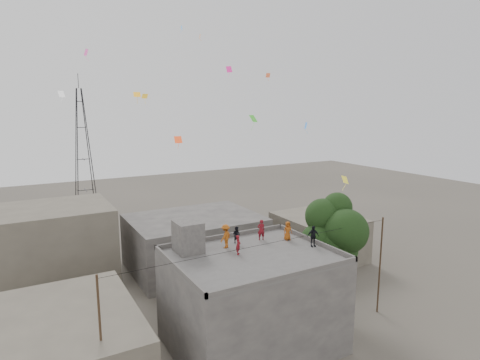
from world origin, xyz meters
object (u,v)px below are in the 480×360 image
object	(u,v)px
stair_head_box	(188,237)
person_dark_adult	(313,236)
tree	(334,235)
person_red_adult	(261,230)
transmission_tower	(83,152)

from	to	relation	value
stair_head_box	person_dark_adult	xyz separation A→B (m)	(7.60, -3.15, -0.29)
tree	stair_head_box	bearing A→B (deg)	169.26
tree	person_red_adult	size ratio (longest dim) A/B	6.21
person_red_adult	transmission_tower	bearing A→B (deg)	-65.52
tree	person_red_adult	bearing A→B (deg)	162.07
transmission_tower	person_red_adult	bearing A→B (deg)	-80.77
person_dark_adult	person_red_adult	bearing A→B (deg)	141.35
person_red_adult	stair_head_box	bearing A→B (deg)	11.94
person_red_adult	person_dark_adult	size ratio (longest dim) A/B	1.03
transmission_tower	person_dark_adult	size ratio (longest dim) A/B	14.02
person_dark_adult	transmission_tower	bearing A→B (deg)	114.41
transmission_tower	person_dark_adult	bearing A→B (deg)	-78.30
person_dark_adult	tree	bearing A→B (deg)	33.89
transmission_tower	person_dark_adult	xyz separation A→B (m)	(8.40, -40.55, -2.25)
stair_head_box	transmission_tower	world-z (taller)	transmission_tower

